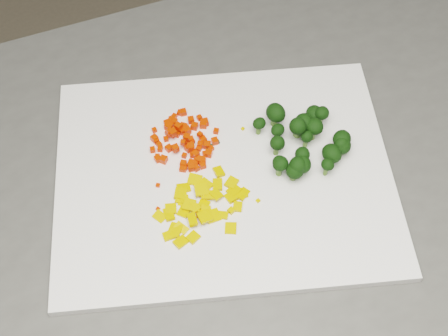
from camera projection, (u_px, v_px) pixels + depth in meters
counter_block at (228, 292)px, 1.20m from camera, size 1.08×0.89×0.90m
cutting_board at (224, 175)px, 0.80m from camera, size 0.54×0.51×0.01m
carrot_pile at (184, 136)px, 0.81m from camera, size 0.10×0.10×0.03m
pepper_pile at (201, 204)px, 0.76m from camera, size 0.11×0.11×0.02m
broccoli_pile at (299, 133)px, 0.80m from camera, size 0.11×0.11×0.05m
carrot_cube_0 at (160, 149)px, 0.81m from camera, size 0.01×0.01×0.01m
carrot_cube_1 at (172, 119)px, 0.84m from camera, size 0.01×0.01×0.01m
carrot_cube_2 at (156, 141)px, 0.82m from camera, size 0.01×0.01×0.01m
carrot_cube_3 at (197, 160)px, 0.80m from camera, size 0.01×0.01×0.01m
carrot_cube_4 at (166, 139)px, 0.82m from camera, size 0.01×0.01×0.01m
carrot_cube_5 at (203, 165)px, 0.80m from camera, size 0.01×0.01×0.01m
carrot_cube_6 at (183, 112)px, 0.84m from camera, size 0.01×0.01×0.01m
carrot_cube_7 at (164, 160)px, 0.80m from camera, size 0.01×0.01×0.01m
carrot_cube_8 at (158, 159)px, 0.80m from camera, size 0.01×0.01×0.01m
carrot_cube_9 at (207, 145)px, 0.81m from camera, size 0.01×0.01×0.01m
carrot_cube_10 at (195, 163)px, 0.80m from camera, size 0.01×0.01×0.01m
carrot_cube_11 at (200, 145)px, 0.82m from camera, size 0.01×0.01×0.01m
carrot_cube_12 at (190, 141)px, 0.82m from camera, size 0.01×0.01×0.01m
carrot_cube_13 at (187, 137)px, 0.81m from camera, size 0.01×0.01×0.01m
carrot_cube_14 at (191, 167)px, 0.80m from camera, size 0.01×0.01×0.01m
carrot_cube_15 at (184, 126)px, 0.83m from camera, size 0.01×0.01×0.01m
carrot_cube_16 at (188, 148)px, 0.81m from camera, size 0.01×0.01×0.01m
carrot_cube_17 at (181, 129)px, 0.83m from camera, size 0.01×0.01×0.01m
carrot_cube_18 at (191, 120)px, 0.84m from camera, size 0.01×0.01×0.01m
carrot_cube_19 at (184, 156)px, 0.81m from camera, size 0.01×0.01×0.01m
carrot_cube_20 at (192, 155)px, 0.81m from camera, size 0.01×0.01×0.01m
carrot_cube_21 at (159, 145)px, 0.82m from camera, size 0.01×0.01×0.01m
carrot_cube_22 at (187, 130)px, 0.83m from camera, size 0.01×0.01×0.01m
carrot_cube_23 at (154, 130)px, 0.83m from camera, size 0.01×0.01×0.01m
carrot_cube_24 at (168, 133)px, 0.83m from camera, size 0.01×0.01×0.01m
carrot_cube_25 at (200, 134)px, 0.82m from camera, size 0.01×0.01×0.01m
carrot_cube_26 at (199, 118)px, 0.84m from camera, size 0.01×0.01×0.01m
carrot_cube_27 at (170, 131)px, 0.82m from camera, size 0.01×0.01×0.01m
carrot_cube_28 at (203, 160)px, 0.80m from camera, size 0.01×0.01×0.01m
carrot_cube_29 at (216, 131)px, 0.83m from camera, size 0.01×0.01×0.01m
carrot_cube_30 at (191, 162)px, 0.80m from camera, size 0.01×0.01×0.01m
carrot_cube_31 at (182, 169)px, 0.80m from camera, size 0.01×0.01×0.01m
carrot_cube_32 at (211, 149)px, 0.81m from camera, size 0.01×0.01×0.01m
carrot_cube_33 at (183, 164)px, 0.80m from camera, size 0.01×0.01×0.01m
carrot_cube_34 at (157, 157)px, 0.81m from camera, size 0.01×0.01×0.01m
carrot_cube_35 at (167, 123)px, 0.84m from camera, size 0.01×0.01×0.01m
carrot_cube_36 at (185, 142)px, 0.82m from camera, size 0.01×0.01×0.01m
carrot_cube_37 at (186, 139)px, 0.82m from camera, size 0.01×0.01×0.01m
carrot_cube_38 at (209, 154)px, 0.81m from camera, size 0.01×0.01×0.01m
carrot_cube_39 at (194, 126)px, 0.83m from camera, size 0.01×0.01×0.01m
carrot_cube_40 at (208, 153)px, 0.81m from camera, size 0.01×0.01×0.01m
carrot_cube_41 at (175, 132)px, 0.83m from camera, size 0.01×0.01×0.01m
carrot_cube_42 at (168, 126)px, 0.83m from camera, size 0.01×0.01×0.01m
carrot_cube_43 at (215, 141)px, 0.82m from camera, size 0.01×0.01×0.01m
carrot_cube_44 at (182, 130)px, 0.83m from camera, size 0.01×0.01×0.01m
carrot_cube_45 at (192, 141)px, 0.81m from camera, size 0.01×0.01×0.01m
carrot_cube_46 at (175, 148)px, 0.80m from camera, size 0.01×0.01×0.01m
carrot_cube_47 at (205, 154)px, 0.81m from camera, size 0.01×0.01×0.01m
carrot_cube_48 at (200, 160)px, 0.80m from camera, size 0.01×0.01×0.01m
carrot_cube_49 at (195, 154)px, 0.81m from camera, size 0.01×0.01×0.01m
carrot_cube_50 at (155, 138)px, 0.82m from camera, size 0.01×0.01×0.01m
carrot_cube_51 at (186, 137)px, 0.81m from camera, size 0.01×0.01×0.01m
carrot_cube_52 at (169, 148)px, 0.81m from camera, size 0.01×0.01×0.01m
carrot_cube_53 at (169, 122)px, 0.84m from camera, size 0.01×0.01×0.01m
carrot_cube_54 at (178, 126)px, 0.82m from camera, size 0.01×0.01×0.01m
carrot_cube_55 at (191, 147)px, 0.81m from camera, size 0.01×0.01×0.01m
carrot_cube_56 at (174, 116)px, 0.84m from camera, size 0.01×0.01×0.01m
carrot_cube_57 at (173, 133)px, 0.82m from camera, size 0.01×0.01×0.01m
carrot_cube_58 at (184, 169)px, 0.80m from camera, size 0.01×0.01×0.01m
carrot_cube_59 at (185, 166)px, 0.80m from camera, size 0.01×0.01×0.01m
carrot_cube_60 at (205, 122)px, 0.83m from camera, size 0.01×0.01×0.01m
carrot_cube_61 at (196, 168)px, 0.80m from camera, size 0.01×0.01×0.01m
carrot_cube_62 at (180, 113)px, 0.85m from camera, size 0.01×0.01×0.01m
carrot_cube_63 at (182, 126)px, 0.83m from camera, size 0.01×0.01×0.01m
carrot_cube_64 at (183, 142)px, 0.81m from camera, size 0.01×0.01×0.01m
carrot_cube_65 at (170, 134)px, 0.82m from camera, size 0.01×0.01×0.01m
carrot_cube_66 at (153, 150)px, 0.81m from camera, size 0.01×0.01×0.01m
carrot_cube_67 at (191, 147)px, 0.81m from camera, size 0.01×0.01×0.01m
carrot_cube_68 at (175, 122)px, 0.84m from camera, size 0.01×0.01×0.01m
carrot_cube_69 at (177, 135)px, 0.83m from camera, size 0.01×0.01×0.01m
carrot_cube_70 at (191, 139)px, 0.81m from camera, size 0.01×0.01×0.01m
carrot_cube_71 at (175, 130)px, 0.83m from camera, size 0.01×0.01×0.01m
carrot_cube_72 at (203, 124)px, 0.83m from camera, size 0.01×0.01×0.01m
carrot_cube_73 at (172, 124)px, 0.83m from camera, size 0.01×0.01×0.01m
carrot_cube_74 at (203, 140)px, 0.82m from camera, size 0.01×0.01×0.01m
carrot_cube_75 at (169, 127)px, 0.83m from camera, size 0.01×0.01×0.01m
pepper_chunk_0 at (194, 207)px, 0.76m from camera, size 0.02×0.02×0.01m
pepper_chunk_1 at (181, 242)px, 0.74m from camera, size 0.02×0.01×0.01m
pepper_chunk_2 at (219, 172)px, 0.79m from camera, size 0.02×0.02×0.01m
pepper_chunk_3 at (170, 235)px, 0.75m from camera, size 0.02×0.02×0.00m
pepper_chunk_4 at (189, 205)px, 0.76m from camera, size 0.02×0.02×0.01m
pepper_chunk_5 at (239, 194)px, 0.78m from camera, size 0.02×0.02×0.01m
pepper_chunk_6 at (232, 197)px, 0.77m from camera, size 0.02×0.02×0.01m
pepper_chunk_7 at (203, 210)px, 0.76m from camera, size 0.01×0.01×0.01m
pepper_chunk_8 at (160, 216)px, 0.76m from camera, size 0.02×0.02×0.01m
pepper_chunk_9 at (185, 200)px, 0.77m from camera, size 0.01×0.02×0.01m
pepper_chunk_10 at (171, 209)px, 0.77m from camera, size 0.02×0.02×0.00m
pepper_chunk_11 at (169, 214)px, 0.76m from camera, size 0.02×0.02×0.01m
pepper_chunk_12 at (201, 190)px, 0.77m from camera, size 0.02×0.02×0.01m
pepper_chunk_13 at (243, 194)px, 0.78m from camera, size 0.02×0.02×0.01m
pepper_chunk_14 at (181, 228)px, 0.75m from camera, size 0.01×0.02×0.01m
pepper_chunk_15 at (203, 207)px, 0.77m from camera, size 0.02×0.02×0.01m
pepper_chunk_16 at (204, 186)px, 0.78m from camera, size 0.02×0.02×0.01m
pepper_chunk_17 at (216, 195)px, 0.77m from camera, size 0.01×0.02×0.01m
pepper_chunk_18 at (218, 185)px, 0.78m from camera, size 0.02×0.02×0.01m
pepper_chunk_19 at (231, 228)px, 0.75m from camera, size 0.02×0.02×0.00m
pepper_chunk_20 at (184, 188)px, 0.78m from camera, size 0.02×0.02×0.01m
pepper_chunk_21 at (183, 200)px, 0.77m from camera, size 0.02×0.02×0.01m
pepper_chunk_22 at (193, 237)px, 0.74m from camera, size 0.02×0.01×0.01m
pepper_chunk_23 at (180, 194)px, 0.78m from camera, size 0.02×0.02×0.01m
pepper_chunk_24 at (234, 191)px, 0.78m from camera, size 0.02×0.02×0.01m
pepper_chunk_25 at (181, 198)px, 0.77m from camera, size 0.02×0.02×0.00m
pepper_chunk_26 at (220, 215)px, 0.76m from camera, size 0.02×0.02×0.00m
pepper_chunk_27 at (209, 195)px, 0.77m from camera, size 0.02×0.02×0.01m
pepper_chunk_28 at (184, 212)px, 0.76m from camera, size 0.02×0.02×0.01m
pepper_chunk_29 at (175, 230)px, 0.75m from camera, size 0.02×0.02×0.01m
pepper_chunk_30 at (238, 207)px, 0.77m from camera, size 0.02×0.02×0.01m
pepper_chunk_31 at (194, 207)px, 0.76m from camera, size 0.01×0.01×0.01m
pepper_chunk_32 at (205, 217)px, 0.75m from camera, size 0.02×0.02×0.01m
pepper_chunk_33 at (195, 180)px, 0.79m from camera, size 0.02×0.02×0.01m
pepper_chunk_34 at (232, 183)px, 0.79m from camera, size 0.02×0.02×0.01m
pepper_chunk_35 at (192, 219)px, 0.75m from camera, size 0.02×0.02×0.01m
pepper_chunk_36 at (213, 216)px, 0.76m from camera, size 0.02×0.02×0.01m
broccoli_floret_0 at (340, 148)px, 0.80m from camera, size 0.03×0.03×0.03m
broccoli_floret_1 at (301, 158)px, 0.79m from camera, size 0.03×0.03×0.03m
broccoli_floret_2 at (313, 113)px, 0.84m from camera, size 0.02×0.02×0.02m
broccoli_floret_3 at (294, 173)px, 0.78m from camera, size 0.03×0.03×0.03m
broccoli_floret_4 at (296, 169)px, 0.78m from camera, size 0.03×0.03×0.03m
broccoli_floret_5 at (259, 127)px, 0.82m from camera, size 0.02×0.02×0.03m
broccoli_floret_6 at (277, 147)px, 0.80m from camera, size 0.03×0.03×0.03m
broccoli_floret_7 at (298, 130)px, 0.82m from camera, size 0.03×0.03×0.03m
broccoli_floret_8 at (326, 168)px, 0.78m from camera, size 0.02×0.02×0.03m
broccoli_floret_9 at (341, 148)px, 0.80m from camera, size 0.03×0.03×0.03m
broccoli_floret_10 at (297, 129)px, 0.80m from camera, size 0.03×0.03×0.03m
broccoli_floret_11 at (280, 167)px, 0.78m from camera, size 0.03×0.03×0.03m
broccoli_floret_12 at (275, 116)px, 0.82m from camera, size 0.03×0.03×0.03m
broccoli_floret_13 at (330, 156)px, 0.79m from camera, size 0.03×0.03×0.03m
broccoli_floret_14 at (314, 116)px, 0.83m from camera, size 0.03×0.03×0.03m
broccoli_floret_15 at (300, 167)px, 0.78m from camera, size 0.03×0.03×0.03m
broccoli_floret_16 at (277, 133)px, 0.82m from camera, size 0.03×0.03×0.03m
broccoli_floret_17 at (321, 117)px, 0.82m from camera, size 0.03×0.03×0.03m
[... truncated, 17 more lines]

